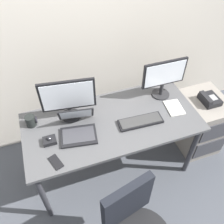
# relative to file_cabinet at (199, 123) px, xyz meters

# --- Properties ---
(ground_plane) EXTENTS (8.00, 8.00, 0.00)m
(ground_plane) POSITION_rel_file_cabinet_xyz_m (-1.05, 0.01, -0.35)
(ground_plane) COLOR #454850
(back_wall) EXTENTS (6.00, 0.10, 2.80)m
(back_wall) POSITION_rel_file_cabinet_xyz_m (-1.05, 0.74, 1.05)
(back_wall) COLOR beige
(back_wall) RESTS_ON ground
(desk) EXTENTS (1.62, 0.76, 0.76)m
(desk) POSITION_rel_file_cabinet_xyz_m (-1.05, 0.01, 0.33)
(desk) COLOR #4B4C4E
(desk) RESTS_ON ground
(file_cabinet) EXTENTS (0.42, 0.53, 0.70)m
(file_cabinet) POSITION_rel_file_cabinet_xyz_m (0.00, 0.00, 0.00)
(file_cabinet) COLOR gray
(file_cabinet) RESTS_ON ground
(desk_phone) EXTENTS (0.17, 0.20, 0.09)m
(desk_phone) POSITION_rel_file_cabinet_xyz_m (-0.01, -0.02, 0.38)
(desk_phone) COLOR black
(desk_phone) RESTS_ON file_cabinet
(monitor_main) EXTENTS (0.48, 0.18, 0.41)m
(monitor_main) POSITION_rel_file_cabinet_xyz_m (-1.39, 0.20, 0.64)
(monitor_main) COLOR #262628
(monitor_main) RESTS_ON desk
(monitor_side) EXTENTS (0.44, 0.18, 0.40)m
(monitor_side) POSITION_rel_file_cabinet_xyz_m (-0.46, 0.19, 0.65)
(monitor_side) COLOR #262628
(monitor_side) RESTS_ON desk
(keyboard) EXTENTS (0.42, 0.16, 0.03)m
(keyboard) POSITION_rel_file_cabinet_xyz_m (-0.81, -0.09, 0.42)
(keyboard) COLOR black
(keyboard) RESTS_ON desk
(laptop) EXTENTS (0.36, 0.37, 0.22)m
(laptop) POSITION_rel_file_cabinet_xyz_m (-1.38, -0.01, 0.46)
(laptop) COLOR black
(laptop) RESTS_ON desk
(trackball_mouse) EXTENTS (0.11, 0.09, 0.07)m
(trackball_mouse) POSITION_rel_file_cabinet_xyz_m (-1.63, -0.04, 0.43)
(trackball_mouse) COLOR black
(trackball_mouse) RESTS_ON desk
(coffee_mug) EXTENTS (0.10, 0.09, 0.11)m
(coffee_mug) POSITION_rel_file_cabinet_xyz_m (-1.75, 0.21, 0.46)
(coffee_mug) COLOR black
(coffee_mug) RESTS_ON desk
(paper_notepad) EXTENTS (0.17, 0.22, 0.01)m
(paper_notepad) POSITION_rel_file_cabinet_xyz_m (-0.43, -0.03, 0.42)
(paper_notepad) COLOR white
(paper_notepad) RESTS_ON desk
(cell_phone) EXTENTS (0.11, 0.16, 0.01)m
(cell_phone) POSITION_rel_file_cabinet_xyz_m (-1.62, -0.26, 0.41)
(cell_phone) COLOR black
(cell_phone) RESTS_ON desk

